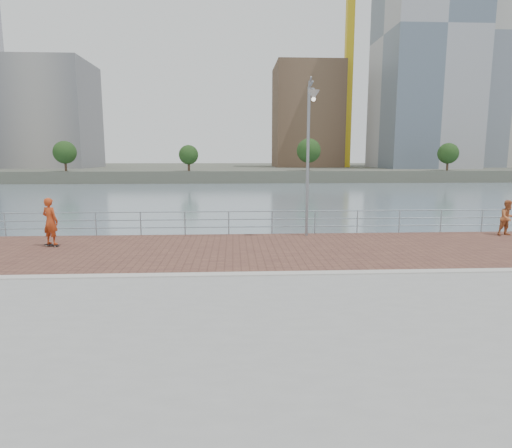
{
  "coord_description": "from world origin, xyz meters",
  "views": [
    {
      "loc": [
        -0.79,
        -12.95,
        3.71
      ],
      "look_at": [
        0.0,
        2.0,
        1.3
      ],
      "focal_mm": 30.0,
      "sensor_mm": 36.0,
      "label": 1
    }
  ],
  "objects_px": {
    "bystander": "(508,218)",
    "guardrail": "(250,220)",
    "skateboarder": "(50,221)",
    "street_lamp": "(310,130)"
  },
  "relations": [
    {
      "from": "skateboarder",
      "to": "bystander",
      "type": "bearing_deg",
      "value": -154.27
    },
    {
      "from": "guardrail",
      "to": "street_lamp",
      "type": "bearing_deg",
      "value": -20.95
    },
    {
      "from": "skateboarder",
      "to": "bystander",
      "type": "relative_size",
      "value": 1.16
    },
    {
      "from": "skateboarder",
      "to": "bystander",
      "type": "xyz_separation_m",
      "value": [
        20.16,
        1.39,
        -0.22
      ]
    },
    {
      "from": "street_lamp",
      "to": "skateboarder",
      "type": "relative_size",
      "value": 3.51
    },
    {
      "from": "guardrail",
      "to": "skateboarder",
      "type": "xyz_separation_m",
      "value": [
        -8.24,
        -2.38,
        0.37
      ]
    },
    {
      "from": "guardrail",
      "to": "bystander",
      "type": "height_order",
      "value": "bystander"
    },
    {
      "from": "bystander",
      "to": "guardrail",
      "type": "bearing_deg",
      "value": 167.88
    },
    {
      "from": "skateboarder",
      "to": "guardrail",
      "type": "bearing_deg",
      "value": -142.1
    },
    {
      "from": "guardrail",
      "to": "street_lamp",
      "type": "xyz_separation_m",
      "value": [
        2.59,
        -0.99,
        4.1
      ]
    }
  ]
}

